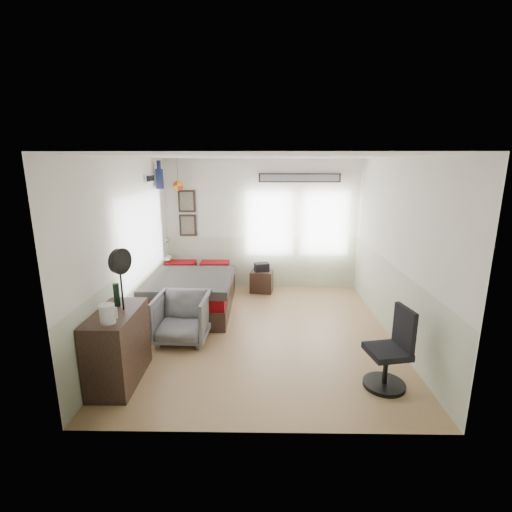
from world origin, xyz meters
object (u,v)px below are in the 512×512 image
object	(u,v)px
task_chair	(391,355)
armchair	(182,318)
nightstand	(262,281)
bed	(191,292)
dresser	(118,347)

from	to	relation	value
task_chair	armchair	bearing A→B (deg)	146.12
armchair	nightstand	xyz separation A→B (m)	(1.19, 2.20, -0.14)
bed	armchair	size ratio (longest dim) A/B	2.64
bed	dresser	distance (m)	2.39
bed	task_chair	size ratio (longest dim) A/B	2.09
nightstand	dresser	bearing A→B (deg)	-108.71
nightstand	task_chair	distance (m)	3.69
dresser	nightstand	bearing A→B (deg)	62.20
dresser	armchair	world-z (taller)	dresser
dresser	nightstand	xyz separation A→B (m)	(1.73, 3.29, -0.23)
bed	task_chair	world-z (taller)	task_chair
nightstand	bed	bearing A→B (deg)	-134.76
bed	armchair	xyz separation A→B (m)	(0.10, -1.25, 0.03)
armchair	task_chair	size ratio (longest dim) A/B	0.79
nightstand	task_chair	size ratio (longest dim) A/B	0.45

